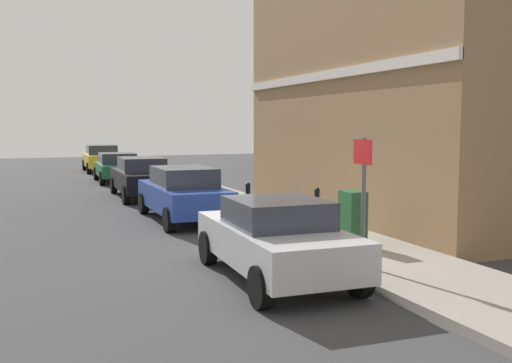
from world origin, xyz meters
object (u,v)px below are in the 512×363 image
bollard_near_cabinet (317,208)px  utility_cabinet (353,220)px  car_silver (276,238)px  car_black (141,177)px  street_sign (363,182)px  car_yellow (102,158)px  bollard_far_kerb (248,201)px  car_green (117,167)px  car_blue (183,193)px

bollard_near_cabinet → utility_cabinet: bearing=-93.2°
car_silver → utility_cabinet: car_silver is taller
car_silver → utility_cabinet: bearing=-58.6°
car_black → street_sign: 12.67m
car_yellow → car_silver: bearing=-179.4°
car_black → car_yellow: car_yellow is taller
car_black → car_yellow: size_ratio=1.11×
bollard_far_kerb → street_sign: street_sign is taller
car_green → utility_cabinet: 17.37m
car_yellow → street_sign: size_ratio=1.77×
car_silver → car_black: (-0.05, 12.25, 0.04)m
street_sign → bollard_near_cabinet: bearing=75.5°
car_blue → bollard_far_kerb: size_ratio=4.23×
car_black → street_sign: street_sign is taller
car_green → street_sign: (1.58, -18.84, 0.94)m
car_black → bollard_far_kerb: 7.49m
car_blue → bollard_near_cabinet: car_blue is taller
utility_cabinet → street_sign: 2.06m
utility_cabinet → bollard_far_kerb: 3.68m
car_black → car_blue: bearing=-177.7°
bollard_near_cabinet → bollard_far_kerb: (-1.09, 1.75, 0.00)m
car_black → street_sign: size_ratio=1.97×
car_green → bollard_near_cabinet: (2.47, -15.42, -0.01)m
bollard_near_cabinet → bollard_far_kerb: 2.06m
utility_cabinet → street_sign: size_ratio=0.50×
car_silver → utility_cabinet: size_ratio=3.52×
car_black → bollard_near_cabinet: 9.44m
car_silver → car_blue: bearing=0.9°
car_yellow → street_sign: 25.46m
car_silver → car_blue: size_ratio=0.92×
car_green → bollard_near_cabinet: car_green is taller
bollard_near_cabinet → street_sign: size_ratio=0.45×
car_silver → car_black: 12.25m
street_sign → car_silver: bearing=169.7°
car_blue → bollard_near_cabinet: bearing=-146.3°
car_black → bollard_near_cabinet: (2.49, -9.11, -0.06)m
car_black → car_silver: bearing=-178.7°
utility_cabinet → bollard_near_cabinet: utility_cabinet is taller
utility_cabinet → car_yellow: bearing=95.5°
bollard_far_kerb → street_sign: (0.21, -5.17, 0.96)m
car_blue → bollard_far_kerb: bearing=-144.3°
bollard_near_cabinet → bollard_far_kerb: size_ratio=1.00×
car_yellow → bollard_far_kerb: (1.29, -20.23, -0.08)m
car_blue → car_black: size_ratio=0.97×
car_black → utility_cabinet: (2.39, -10.91, -0.08)m
car_blue → car_black: car_blue is taller
car_yellow → car_blue: bearing=-179.2°
utility_cabinet → bollard_near_cabinet: bearing=86.8°
car_silver → bollard_near_cabinet: 3.98m
car_yellow → car_green: bearing=-179.9°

